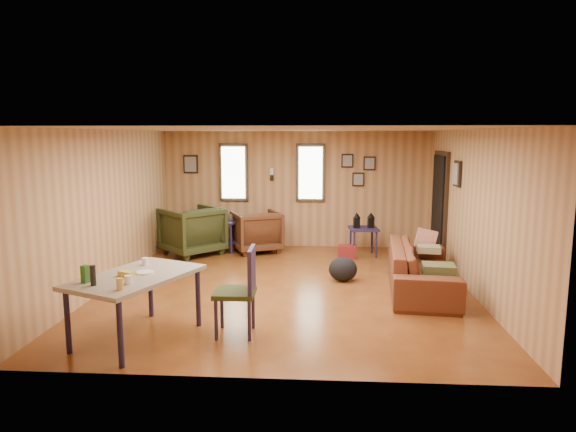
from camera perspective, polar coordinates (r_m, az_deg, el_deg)
name	(u,v)px	position (r m, az deg, el deg)	size (l,w,h in m)	color
room	(298,208)	(7.97, 1.16, 0.95)	(5.54, 6.04, 2.44)	brown
sofa	(422,260)	(7.98, 14.66, -4.79)	(2.34, 0.68, 0.91)	#5E2E1B
recliner_brown	(256,229)	(10.28, -3.54, -1.49)	(0.88, 0.82, 0.91)	#4E2A17
recliner_green	(192,228)	(10.19, -10.62, -1.36)	(1.01, 0.94, 1.03)	#2C3417
end_table	(226,230)	(10.43, -6.92, -1.52)	(0.76, 0.73, 0.77)	#2A2048
side_table	(364,226)	(10.01, 8.39, -1.14)	(0.58, 0.58, 0.85)	#2A2048
cooler	(347,252)	(9.86, 6.58, -3.96)	(0.36, 0.27, 0.24)	maroon
backpack	(343,269)	(8.29, 6.12, -5.90)	(0.54, 0.46, 0.39)	black
sofa_pillows	(432,255)	(8.12, 15.74, -4.24)	(0.58, 1.89, 0.39)	#4A522E
dining_table	(135,281)	(6.08, -16.65, -6.91)	(1.40, 1.71, 0.97)	gray
dining_chair	(242,286)	(6.03, -5.19, -7.77)	(0.48, 0.48, 1.04)	#2C3417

